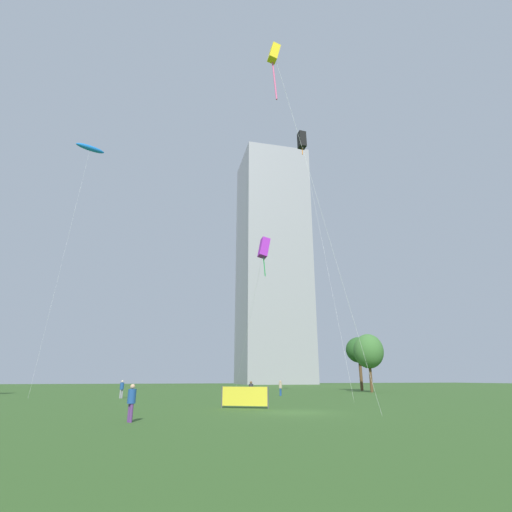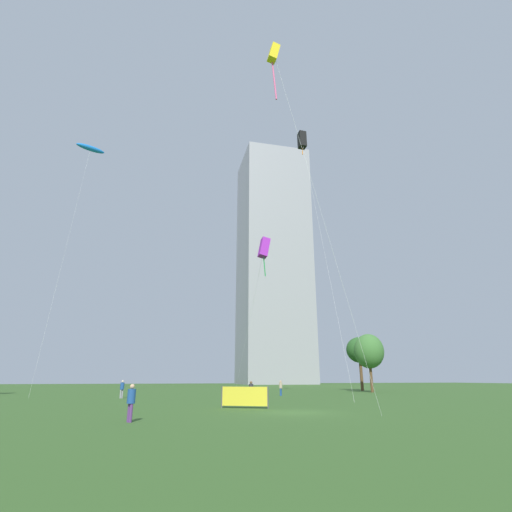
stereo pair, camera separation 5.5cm
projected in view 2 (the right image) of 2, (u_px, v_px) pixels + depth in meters
ground at (294, 413)px, 22.19m from camera, size 280.00×280.00×0.00m
person_standing_0 at (122, 388)px, 38.60m from camera, size 0.38×0.38×1.71m
person_standing_1 at (131, 400)px, 17.54m from camera, size 0.36×0.36×1.63m
person_standing_2 at (251, 390)px, 31.97m from camera, size 0.37×0.37×1.66m
person_standing_3 at (281, 387)px, 44.18m from camera, size 0.37×0.37×1.66m
kite_flying_0 at (264, 248)px, 38.94m from camera, size 1.25×11.67×15.57m
kite_flying_1 at (274, 57)px, 24.64m from camera, size 6.23×0.77×22.42m
kite_flying_2 at (91, 149)px, 50.21m from camera, size 3.62×3.78×30.95m
kite_flying_3 at (302, 140)px, 51.86m from camera, size 1.83×11.62×33.66m
park_tree_0 at (369, 351)px, 56.46m from camera, size 4.27×4.27×8.15m
park_tree_2 at (359, 350)px, 64.65m from camera, size 4.29×4.29×8.54m
distant_highrise_0 at (273, 263)px, 146.78m from camera, size 25.29×25.03×87.59m
event_banner at (245, 396)px, 25.57m from camera, size 2.81×1.65×1.40m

